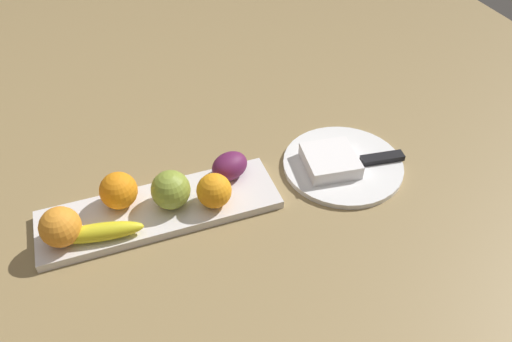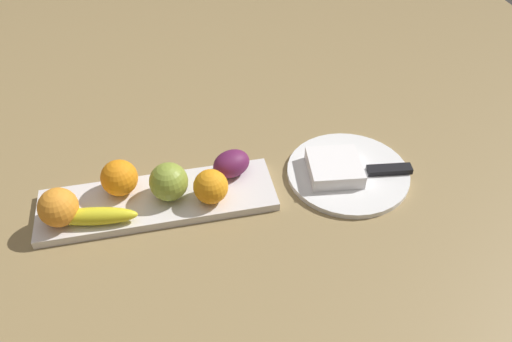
{
  "view_description": "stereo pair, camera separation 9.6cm",
  "coord_description": "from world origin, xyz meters",
  "views": [
    {
      "loc": [
        0.03,
        0.69,
        0.69
      ],
      "look_at": [
        -0.21,
        0.02,
        0.05
      ],
      "focal_mm": 35.45,
      "sensor_mm": 36.0,
      "label": 1
    },
    {
      "loc": [
        -0.06,
        0.72,
        0.69
      ],
      "look_at": [
        -0.21,
        0.02,
        0.05
      ],
      "focal_mm": 35.45,
      "sensor_mm": 36.0,
      "label": 2
    }
  ],
  "objects": [
    {
      "name": "dinner_plate",
      "position": [
        -0.4,
        0.02,
        0.01
      ],
      "size": [
        0.25,
        0.25,
        0.01
      ],
      "primitive_type": "cylinder",
      "color": "white",
      "rests_on": "ground_plane"
    },
    {
      "name": "orange_near_apple",
      "position": [
        0.04,
        -0.01,
        0.05
      ],
      "size": [
        0.07,
        0.07,
        0.07
      ],
      "primitive_type": "sphere",
      "color": "orange",
      "rests_on": "fruit_tray"
    },
    {
      "name": "folded_napkin",
      "position": [
        -0.37,
        0.02,
        0.03
      ],
      "size": [
        0.11,
        0.12,
        0.03
      ],
      "primitive_type": "cube",
      "rotation": [
        0.0,
        0.0,
        -0.12
      ],
      "color": "white",
      "rests_on": "dinner_plate"
    },
    {
      "name": "apple",
      "position": [
        -0.05,
        0.02,
        0.05
      ],
      "size": [
        0.07,
        0.07,
        0.07
      ],
      "primitive_type": "sphere",
      "color": "olive",
      "rests_on": "fruit_tray"
    },
    {
      "name": "ground_plane",
      "position": [
        0.0,
        0.0,
        0.0
      ],
      "size": [
        2.4,
        2.4,
        0.0
      ],
      "primitive_type": "plane",
      "color": "olive"
    },
    {
      "name": "orange_near_banana",
      "position": [
        -0.12,
        0.04,
        0.05
      ],
      "size": [
        0.07,
        0.07,
        0.07
      ],
      "primitive_type": "sphere",
      "color": "orange",
      "rests_on": "fruit_tray"
    },
    {
      "name": "grape_bunch",
      "position": [
        -0.17,
        -0.02,
        0.04
      ],
      "size": [
        0.09,
        0.08,
        0.05
      ],
      "primitive_type": "ellipsoid",
      "rotation": [
        0.0,
        0.0,
        0.41
      ],
      "color": "#601D48",
      "rests_on": "fruit_tray"
    },
    {
      "name": "fruit_tray",
      "position": [
        -0.02,
        0.02,
        0.01
      ],
      "size": [
        0.44,
        0.13,
        0.02
      ],
      "primitive_type": "cube",
      "color": "silver",
      "rests_on": "ground_plane"
    },
    {
      "name": "banana",
      "position": [
        0.09,
        0.06,
        0.03
      ],
      "size": [
        0.16,
        0.06,
        0.03
      ],
      "primitive_type": "ellipsoid",
      "rotation": [
        0.0,
        0.0,
        -0.16
      ],
      "color": "yellow",
      "rests_on": "fruit_tray"
    },
    {
      "name": "knife",
      "position": [
        -0.47,
        0.04,
        0.02
      ],
      "size": [
        0.18,
        0.05,
        0.01
      ],
      "rotation": [
        0.0,
        0.0,
        -0.13
      ],
      "color": "silver",
      "rests_on": "dinner_plate"
    },
    {
      "name": "orange_center",
      "position": [
        0.15,
        0.04,
        0.05
      ],
      "size": [
        0.07,
        0.07,
        0.07
      ],
      "primitive_type": "sphere",
      "color": "orange",
      "rests_on": "fruit_tray"
    }
  ]
}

